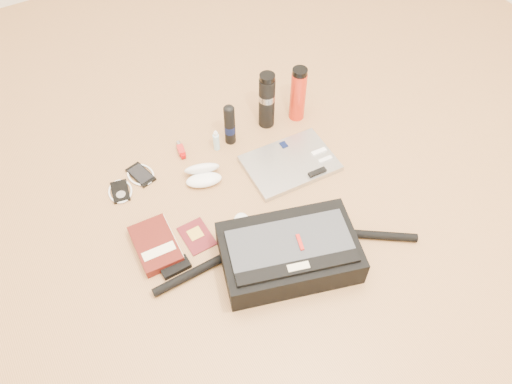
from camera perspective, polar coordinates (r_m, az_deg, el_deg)
ground at (r=1.93m, az=0.76°, el=-3.03°), size 4.00×4.00×0.00m
messenger_bag at (r=1.78m, az=3.73°, el=-6.93°), size 0.95×0.42×0.14m
laptop at (r=2.10m, az=3.96°, el=3.29°), size 0.38×0.28×0.04m
book at (r=1.88m, az=-11.37°, el=-5.93°), size 0.16×0.23×0.04m
passport at (r=1.90m, az=-6.79°, el=-5.02°), size 0.10×0.14×0.01m
mouse at (r=1.89m, az=-1.53°, el=-3.90°), size 0.11×0.14×0.04m
sunglasses_case at (r=2.04m, az=-6.08°, el=2.02°), size 0.18×0.16×0.08m
ipod at (r=2.08m, az=-15.25°, el=0.07°), size 0.11×0.12×0.01m
phone at (r=2.11m, az=-13.05°, el=1.95°), size 0.12×0.14×0.01m
inhaler at (r=2.17m, az=-8.57°, el=4.80°), size 0.04×0.10×0.03m
spray_bottle at (r=2.14m, az=-4.56°, el=5.81°), size 0.03×0.03×0.10m
aerosol_can at (r=2.13m, az=-3.03°, el=7.71°), size 0.05×0.05×0.20m
thermos_black at (r=2.18m, az=1.24°, el=10.44°), size 0.09×0.09×0.27m
thermos_red at (r=2.23m, az=4.82°, el=11.08°), size 0.08×0.08×0.26m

